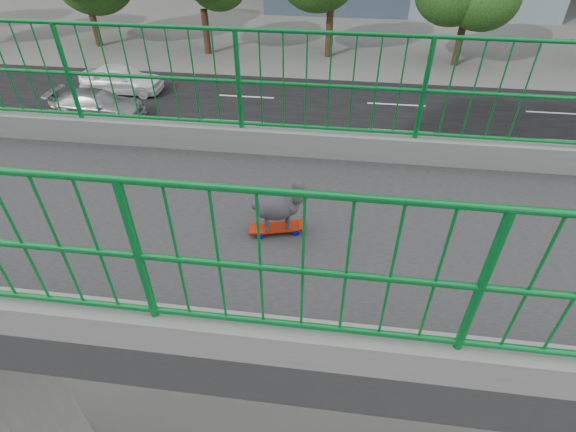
% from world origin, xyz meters
% --- Properties ---
extents(road, '(18.00, 90.00, 0.02)m').
position_xyz_m(road, '(-13.00, 0.00, 0.01)').
color(road, black).
rests_on(road, ground).
extents(skateboard, '(0.28, 0.54, 0.07)m').
position_xyz_m(skateboard, '(0.09, 4.64, 7.05)').
color(skateboard, red).
rests_on(skateboard, footbridge).
extents(poodle, '(0.31, 0.53, 0.45)m').
position_xyz_m(poodle, '(0.08, 4.67, 7.31)').
color(poodle, '#2F2D32').
rests_on(poodle, skateboard).
extents(car_1, '(1.65, 4.74, 1.56)m').
position_xyz_m(car_1, '(-9.20, 9.47, 0.78)').
color(car_1, '#B9070A').
rests_on(car_1, ground).
extents(car_3, '(1.87, 4.60, 1.33)m').
position_xyz_m(car_3, '(-15.60, -6.66, 0.67)').
color(car_3, '#97979C').
rests_on(car_3, ground).
extents(car_4, '(1.77, 4.40, 1.50)m').
position_xyz_m(car_4, '(-18.80, -6.83, 0.75)').
color(car_4, white).
rests_on(car_4, ground).
extents(car_5, '(1.39, 3.98, 1.31)m').
position_xyz_m(car_5, '(-6.00, 3.10, 0.66)').
color(car_5, black).
rests_on(car_5, ground).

